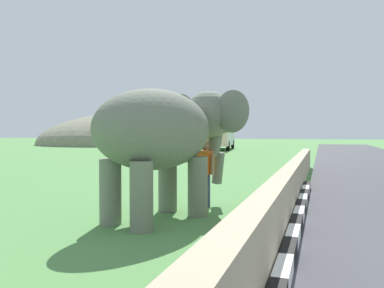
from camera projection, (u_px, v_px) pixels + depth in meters
The scene contains 8 objects.
striped_curb at pixel (286, 262), 5.17m from camera, with size 16.20×0.20×0.24m.
barrier_parapet at pixel (281, 203), 7.48m from camera, with size 28.00×0.36×1.00m, color tan.
elephant at pixel (168, 132), 8.44m from camera, with size 4.06×3.09×2.88m.
person_handler at pixel (204, 170), 9.68m from camera, with size 0.37×0.62×1.66m.
bus_orange at pixel (176, 130), 31.37m from camera, with size 9.69×4.51×3.50m.
bus_white at pixel (220, 131), 42.73m from camera, with size 9.69×3.78×3.50m.
cow_near at pixel (193, 148), 25.38m from camera, with size 1.87×1.24×1.23m.
hill_east at pixel (141, 143), 66.82m from camera, with size 38.30×30.64×10.53m.
Camera 1 is at (-5.61, 3.14, 1.85)m, focal length 36.39 mm.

